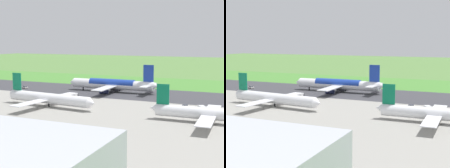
% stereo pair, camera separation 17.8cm
% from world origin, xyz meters
% --- Properties ---
extents(ground_plane, '(800.00, 800.00, 0.00)m').
position_xyz_m(ground_plane, '(0.00, 0.00, 0.00)').
color(ground_plane, '#547F3D').
extents(runway_asphalt, '(600.00, 40.17, 0.06)m').
position_xyz_m(runway_asphalt, '(0.00, 0.00, 0.03)').
color(runway_asphalt, '#38383D').
rests_on(runway_asphalt, ground).
extents(apron_concrete, '(440.00, 110.00, 0.05)m').
position_xyz_m(apron_concrete, '(0.00, 56.20, 0.03)').
color(apron_concrete, gray).
rests_on(apron_concrete, ground).
extents(grass_verge_foreground, '(600.00, 80.00, 0.04)m').
position_xyz_m(grass_verge_foreground, '(0.00, -38.54, 0.02)').
color(grass_verge_foreground, '#478534').
rests_on(grass_verge_foreground, ground).
extents(airliner_main, '(53.97, 44.03, 15.88)m').
position_xyz_m(airliner_main, '(3.33, -0.00, 4.35)').
color(airliner_main, white).
rests_on(airliner_main, ground).
extents(airliner_parked_near, '(44.76, 36.55, 13.09)m').
position_xyz_m(airliner_parked_near, '(-56.62, 51.29, 3.57)').
color(airliner_parked_near, white).
rests_on(airliner_parked_near, ground).
extents(airliner_parked_mid, '(47.75, 39.14, 13.93)m').
position_xyz_m(airliner_parked_mid, '(12.57, 48.97, 3.81)').
color(airliner_parked_mid, white).
rests_on(airliner_parked_mid, ground).
extents(service_truck_baggage, '(3.26, 6.11, 2.65)m').
position_xyz_m(service_truck_baggage, '(11.45, 28.25, 1.40)').
color(service_truck_baggage, black).
rests_on(service_truck_baggage, ground).
extents(service_car_followme, '(2.72, 4.50, 1.62)m').
position_xyz_m(service_car_followme, '(-42.89, 28.16, 0.84)').
color(service_car_followme, silver).
rests_on(service_car_followme, ground).
extents(service_truck_fuel, '(4.76, 6.17, 2.65)m').
position_xyz_m(service_truck_fuel, '(-51.13, 34.25, 1.40)').
color(service_truck_fuel, silver).
rests_on(service_truck_fuel, ground).
extents(service_car_ops, '(4.56, 3.51, 1.62)m').
position_xyz_m(service_car_ops, '(56.56, 9.07, 0.84)').
color(service_car_ops, silver).
rests_on(service_car_ops, ground).
extents(no_stopping_sign, '(0.60, 0.10, 2.44)m').
position_xyz_m(no_stopping_sign, '(20.61, -38.92, 1.46)').
color(no_stopping_sign, slate).
rests_on(no_stopping_sign, ground).
extents(traffic_cone_orange, '(0.40, 0.40, 0.55)m').
position_xyz_m(traffic_cone_orange, '(26.67, -40.09, 0.28)').
color(traffic_cone_orange, orange).
rests_on(traffic_cone_orange, ground).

